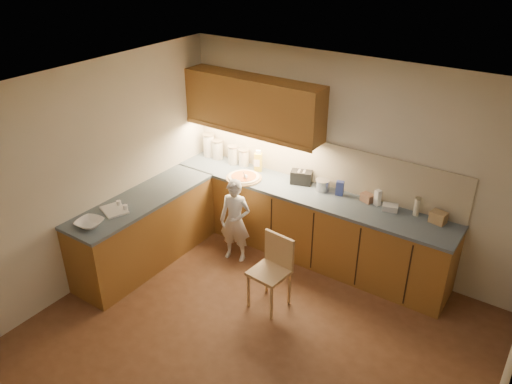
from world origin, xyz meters
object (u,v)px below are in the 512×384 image
pizza_on_board (244,177)px  oil_jug (258,162)px  wooden_chair (273,266)px  child (235,221)px  toaster (301,177)px

pizza_on_board → oil_jug: oil_jug is taller
pizza_on_board → wooden_chair: (1.05, -0.91, -0.44)m
pizza_on_board → wooden_chair: 1.46m
oil_jug → child: bearing=-78.1°
pizza_on_board → toaster: pizza_on_board is taller
oil_jug → toaster: bearing=-0.0°
child → wooden_chair: child is taller
child → oil_jug: bearing=87.8°
child → toaster: size_ratio=3.66×
pizza_on_board → toaster: bearing=24.4°
child → wooden_chair: bearing=-42.5°
wooden_chair → oil_jug: (-1.03, 1.23, 0.56)m
pizza_on_board → wooden_chair: size_ratio=0.54×
wooden_chair → toaster: 1.37m
oil_jug → toaster: oil_jug is taller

